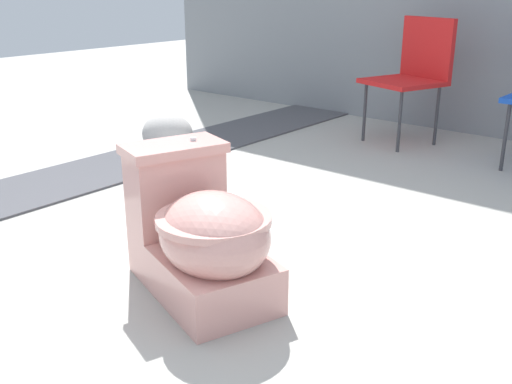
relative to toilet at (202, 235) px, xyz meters
name	(u,v)px	position (x,y,z in m)	size (l,w,h in m)	color
ground_plane	(193,270)	(-0.15, 0.09, -0.22)	(14.00, 14.00, 0.00)	#A8A59E
gravel_strip	(94,172)	(-1.48, 0.59, -0.21)	(0.56, 8.00, 0.01)	#4C4C51
toilet	(202,235)	(0.00, 0.00, 0.00)	(0.72, 0.55, 0.52)	#E09E93
folding_chair_left	(415,67)	(-0.42, 2.47, 0.29)	(0.56, 0.56, 0.83)	red
boulder_near	(168,134)	(-1.46, 1.15, -0.09)	(0.36, 0.31, 0.27)	#B7B2AD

